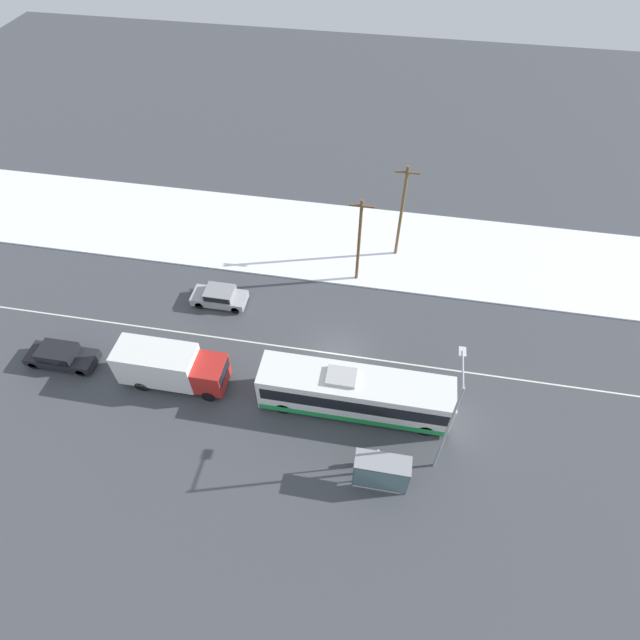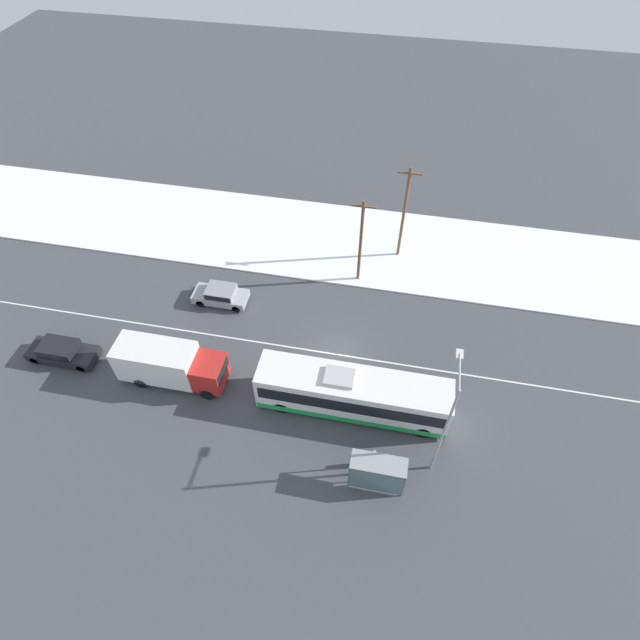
{
  "view_description": "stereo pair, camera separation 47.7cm",
  "coord_description": "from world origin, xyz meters",
  "px_view_note": "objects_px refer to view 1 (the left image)",
  "views": [
    {
      "loc": [
        2.47,
        -21.03,
        27.84
      ],
      "look_at": [
        -1.54,
        1.71,
        1.4
      ],
      "focal_mm": 28.0,
      "sensor_mm": 36.0,
      "label": 1
    },
    {
      "loc": [
        2.94,
        -20.94,
        27.84
      ],
      "look_at": [
        -1.54,
        1.71,
        1.4
      ],
      "focal_mm": 28.0,
      "sensor_mm": 36.0,
      "label": 2
    }
  ],
  "objects_px": {
    "utility_pole_snowlot": "(401,212)",
    "box_truck": "(170,366)",
    "sedan_car": "(220,296)",
    "utility_pole_roadside": "(359,240)",
    "city_bus": "(355,393)",
    "bus_shelter": "(382,472)",
    "streetlamp": "(451,413)",
    "pedestrian_at_stop": "(377,455)",
    "parked_car_near_truck": "(60,355)"
  },
  "relations": [
    {
      "from": "box_truck",
      "to": "streetlamp",
      "type": "distance_m",
      "value": 17.76
    },
    {
      "from": "sedan_car",
      "to": "parked_car_near_truck",
      "type": "xyz_separation_m",
      "value": [
        -8.94,
        -7.29,
        0.03
      ]
    },
    {
      "from": "streetlamp",
      "to": "parked_car_near_truck",
      "type": "bearing_deg",
      "value": 173.9
    },
    {
      "from": "sedan_car",
      "to": "utility_pole_snowlot",
      "type": "relative_size",
      "value": 0.5
    },
    {
      "from": "city_bus",
      "to": "streetlamp",
      "type": "height_order",
      "value": "streetlamp"
    },
    {
      "from": "pedestrian_at_stop",
      "to": "utility_pole_snowlot",
      "type": "relative_size",
      "value": 0.19
    },
    {
      "from": "sedan_car",
      "to": "parked_car_near_truck",
      "type": "distance_m",
      "value": 11.54
    },
    {
      "from": "utility_pole_snowlot",
      "to": "box_truck",
      "type": "bearing_deg",
      "value": -131.39
    },
    {
      "from": "sedan_car",
      "to": "utility_pole_snowlot",
      "type": "bearing_deg",
      "value": -147.94
    },
    {
      "from": "box_truck",
      "to": "utility_pole_snowlot",
      "type": "bearing_deg",
      "value": 48.61
    },
    {
      "from": "bus_shelter",
      "to": "utility_pole_roadside",
      "type": "distance_m",
      "value": 17.16
    },
    {
      "from": "city_bus",
      "to": "utility_pole_roadside",
      "type": "relative_size",
      "value": 1.59
    },
    {
      "from": "city_bus",
      "to": "utility_pole_roadside",
      "type": "bearing_deg",
      "value": 96.42
    },
    {
      "from": "box_truck",
      "to": "utility_pole_snowlot",
      "type": "height_order",
      "value": "utility_pole_snowlot"
    },
    {
      "from": "bus_shelter",
      "to": "sedan_car",
      "type": "bearing_deg",
      "value": 137.4
    },
    {
      "from": "city_bus",
      "to": "box_truck",
      "type": "distance_m",
      "value": 12.04
    },
    {
      "from": "sedan_car",
      "to": "streetlamp",
      "type": "distance_m",
      "value": 19.67
    },
    {
      "from": "sedan_car",
      "to": "pedestrian_at_stop",
      "type": "distance_m",
      "value": 16.96
    },
    {
      "from": "bus_shelter",
      "to": "utility_pole_roadside",
      "type": "xyz_separation_m",
      "value": [
        -3.44,
        16.66,
        2.26
      ]
    },
    {
      "from": "pedestrian_at_stop",
      "to": "parked_car_near_truck",
      "type": "bearing_deg",
      "value": 170.57
    },
    {
      "from": "city_bus",
      "to": "utility_pole_snowlot",
      "type": "xyz_separation_m",
      "value": [
        1.52,
        15.3,
        2.71
      ]
    },
    {
      "from": "box_truck",
      "to": "utility_pole_roadside",
      "type": "distance_m",
      "value": 16.14
    },
    {
      "from": "box_truck",
      "to": "sedan_car",
      "type": "bearing_deg",
      "value": 83.4
    },
    {
      "from": "pedestrian_at_stop",
      "to": "utility_pole_snowlot",
      "type": "height_order",
      "value": "utility_pole_snowlot"
    },
    {
      "from": "bus_shelter",
      "to": "utility_pole_snowlot",
      "type": "relative_size",
      "value": 0.38
    },
    {
      "from": "city_bus",
      "to": "pedestrian_at_stop",
      "type": "xyz_separation_m",
      "value": [
        1.78,
        -3.58,
        -0.63
      ]
    },
    {
      "from": "pedestrian_at_stop",
      "to": "utility_pole_roadside",
      "type": "bearing_deg",
      "value": 101.43
    },
    {
      "from": "box_truck",
      "to": "parked_car_near_truck",
      "type": "relative_size",
      "value": 1.48
    },
    {
      "from": "pedestrian_at_stop",
      "to": "utility_pole_snowlot",
      "type": "distance_m",
      "value": 19.18
    },
    {
      "from": "streetlamp",
      "to": "utility_pole_snowlot",
      "type": "relative_size",
      "value": 1.0
    },
    {
      "from": "box_truck",
      "to": "streetlamp",
      "type": "bearing_deg",
      "value": -8.48
    },
    {
      "from": "box_truck",
      "to": "utility_pole_snowlot",
      "type": "xyz_separation_m",
      "value": [
        13.56,
        15.38,
        2.64
      ]
    },
    {
      "from": "sedan_car",
      "to": "utility_pole_snowlot",
      "type": "height_order",
      "value": "utility_pole_snowlot"
    },
    {
      "from": "city_bus",
      "to": "utility_pole_snowlot",
      "type": "height_order",
      "value": "utility_pole_snowlot"
    },
    {
      "from": "bus_shelter",
      "to": "utility_pole_roadside",
      "type": "relative_size",
      "value": 0.41
    },
    {
      "from": "city_bus",
      "to": "streetlamp",
      "type": "bearing_deg",
      "value": -27.05
    },
    {
      "from": "pedestrian_at_stop",
      "to": "utility_pole_roadside",
      "type": "relative_size",
      "value": 0.21
    },
    {
      "from": "city_bus",
      "to": "streetlamp",
      "type": "distance_m",
      "value": 6.81
    },
    {
      "from": "box_truck",
      "to": "sedan_car",
      "type": "distance_m",
      "value": 7.53
    },
    {
      "from": "sedan_car",
      "to": "streetlamp",
      "type": "height_order",
      "value": "streetlamp"
    },
    {
      "from": "parked_car_near_truck",
      "to": "box_truck",
      "type": "bearing_deg",
      "value": -0.97
    },
    {
      "from": "box_truck",
      "to": "parked_car_near_truck",
      "type": "xyz_separation_m",
      "value": [
        -8.08,
        0.14,
        -0.89
      ]
    },
    {
      "from": "city_bus",
      "to": "parked_car_near_truck",
      "type": "bearing_deg",
      "value": 179.84
    },
    {
      "from": "sedan_car",
      "to": "utility_pole_snowlot",
      "type": "xyz_separation_m",
      "value": [
        12.7,
        7.95,
        3.56
      ]
    },
    {
      "from": "city_bus",
      "to": "box_truck",
      "type": "height_order",
      "value": "city_bus"
    },
    {
      "from": "streetlamp",
      "to": "box_truck",
      "type": "bearing_deg",
      "value": 171.52
    },
    {
      "from": "sedan_car",
      "to": "utility_pole_roadside",
      "type": "xyz_separation_m",
      "value": [
        9.86,
        4.43,
        3.18
      ]
    },
    {
      "from": "utility_pole_snowlot",
      "to": "streetlamp",
      "type": "bearing_deg",
      "value": -78.45
    },
    {
      "from": "city_bus",
      "to": "box_truck",
      "type": "relative_size",
      "value": 1.68
    },
    {
      "from": "city_bus",
      "to": "parked_car_near_truck",
      "type": "relative_size",
      "value": 2.5
    }
  ]
}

